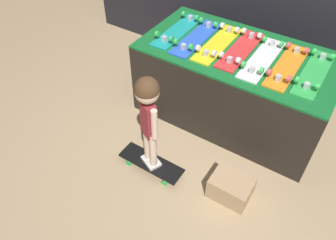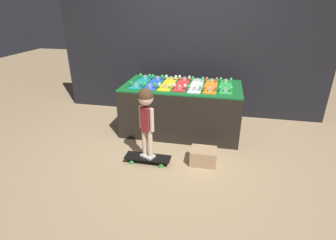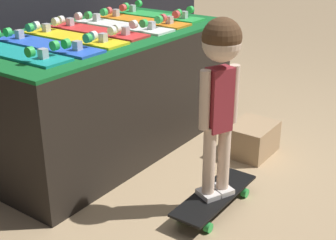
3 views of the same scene
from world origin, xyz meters
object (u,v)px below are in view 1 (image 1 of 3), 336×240
(skateboard_teal_on_rack, at_px, (178,30))
(storage_box, at_px, (231,187))
(skateboard_red_on_rack, at_px, (241,49))
(skateboard_on_floor, at_px, (151,163))
(skateboard_orange_on_rack, at_px, (287,66))
(child, at_px, (148,108))
(skateboard_white_on_rack, at_px, (262,58))
(skateboard_green_on_rack, at_px, (314,72))
(skateboard_blue_on_rack, at_px, (196,37))
(skateboard_yellow_on_rack, at_px, (218,43))

(skateboard_teal_on_rack, relative_size, storage_box, 2.17)
(skateboard_red_on_rack, height_order, skateboard_on_floor, skateboard_red_on_rack)
(skateboard_on_floor, bearing_deg, skateboard_orange_on_rack, 55.60)
(skateboard_teal_on_rack, xyz_separation_m, skateboard_orange_on_rack, (1.11, -0.00, 0.00))
(child, distance_m, storage_box, 0.98)
(skateboard_red_on_rack, height_order, skateboard_white_on_rack, same)
(skateboard_teal_on_rack, height_order, skateboard_white_on_rack, same)
(skateboard_white_on_rack, distance_m, storage_box, 1.17)
(skateboard_orange_on_rack, distance_m, skateboard_green_on_rack, 0.22)
(skateboard_green_on_rack, height_order, skateboard_on_floor, skateboard_green_on_rack)
(skateboard_blue_on_rack, relative_size, skateboard_white_on_rack, 1.00)
(skateboard_orange_on_rack, height_order, skateboard_green_on_rack, same)
(skateboard_yellow_on_rack, xyz_separation_m, skateboard_white_on_rack, (0.44, -0.01, 0.00))
(skateboard_red_on_rack, distance_m, child, 1.11)
(skateboard_blue_on_rack, relative_size, skateboard_red_on_rack, 1.00)
(skateboard_green_on_rack, xyz_separation_m, skateboard_on_floor, (-0.95, -1.08, -0.73))
(skateboard_orange_on_rack, bearing_deg, skateboard_red_on_rack, 177.60)
(storage_box, bearing_deg, skateboard_white_on_rack, 103.86)
(skateboard_teal_on_rack, distance_m, storage_box, 1.60)
(skateboard_red_on_rack, distance_m, skateboard_green_on_rack, 0.67)
(skateboard_teal_on_rack, bearing_deg, skateboard_orange_on_rack, -0.05)
(skateboard_yellow_on_rack, distance_m, storage_box, 1.33)
(skateboard_yellow_on_rack, xyz_separation_m, child, (-0.06, -1.06, -0.05))
(skateboard_yellow_on_rack, height_order, skateboard_orange_on_rack, same)
(skateboard_blue_on_rack, distance_m, skateboard_on_floor, 1.28)
(skateboard_orange_on_rack, bearing_deg, skateboard_blue_on_rack, -178.86)
(skateboard_blue_on_rack, height_order, skateboard_white_on_rack, same)
(skateboard_on_floor, bearing_deg, skateboard_green_on_rack, 48.86)
(skateboard_white_on_rack, height_order, skateboard_orange_on_rack, same)
(skateboard_blue_on_rack, height_order, storage_box, skateboard_blue_on_rack)
(skateboard_red_on_rack, xyz_separation_m, skateboard_on_floor, (-0.28, -1.08, -0.73))
(skateboard_blue_on_rack, relative_size, storage_box, 2.17)
(skateboard_teal_on_rack, relative_size, skateboard_blue_on_rack, 1.00)
(storage_box, bearing_deg, skateboard_orange_on_rack, 90.10)
(skateboard_green_on_rack, bearing_deg, storage_box, -103.13)
(skateboard_yellow_on_rack, height_order, child, child)
(skateboard_green_on_rack, xyz_separation_m, child, (-0.95, -1.08, -0.05))
(skateboard_white_on_rack, bearing_deg, skateboard_red_on_rack, 171.93)
(skateboard_orange_on_rack, bearing_deg, child, -124.40)
(skateboard_blue_on_rack, xyz_separation_m, skateboard_yellow_on_rack, (0.22, 0.02, 0.00))
(skateboard_blue_on_rack, relative_size, skateboard_orange_on_rack, 1.00)
(skateboard_yellow_on_rack, height_order, storage_box, skateboard_yellow_on_rack)
(skateboard_orange_on_rack, height_order, storage_box, skateboard_orange_on_rack)
(skateboard_yellow_on_rack, xyz_separation_m, skateboard_red_on_rack, (0.22, 0.02, 0.00))
(child, height_order, storage_box, child)
(skateboard_green_on_rack, distance_m, storage_box, 1.20)
(skateboard_teal_on_rack, relative_size, skateboard_yellow_on_rack, 1.00)
(skateboard_yellow_on_rack, bearing_deg, skateboard_blue_on_rack, -175.38)
(skateboard_red_on_rack, bearing_deg, storage_box, -64.58)
(skateboard_teal_on_rack, xyz_separation_m, skateboard_green_on_rack, (1.33, 0.02, 0.00))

